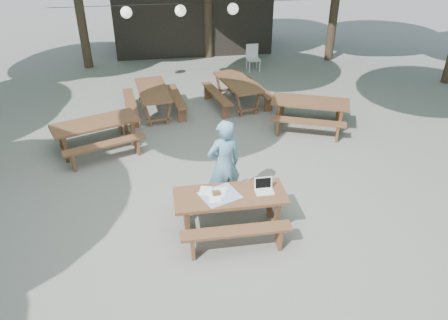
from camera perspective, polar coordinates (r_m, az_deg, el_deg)
name	(u,v)px	position (r m, az deg, el deg)	size (l,w,h in m)	color
ground	(216,187)	(9.27, -1.08, -3.61)	(80.00, 80.00, 0.00)	slate
pavilion	(191,12)	(18.55, -4.30, 18.73)	(6.00, 3.00, 2.80)	black
main_picnic_table	(230,211)	(7.97, 0.79, -6.64)	(2.00, 1.58, 0.75)	#52351D
picnic_table_nw	(97,136)	(10.91, -16.24, 3.09)	(2.34, 2.15, 0.75)	#52351D
picnic_table_ne	(309,113)	(11.84, 11.07, 6.00)	(2.35, 2.17, 0.75)	#52351D
picnic_table_far_w	(154,101)	(12.54, -9.15, 7.62)	(1.80, 2.08, 0.75)	#52351D
picnic_table_far_e	(237,93)	(12.97, 1.75, 8.80)	(1.95, 2.19, 0.75)	#52351D
woman	(224,165)	(8.28, 0.00, -0.61)	(0.67, 0.44, 1.85)	#659AB8
plastic_chair	(253,63)	(15.96, 3.81, 12.51)	(0.47, 0.47, 0.90)	silver
laptop	(264,188)	(7.85, 5.23, -3.63)	(0.33, 0.26, 0.24)	white
tabletop_clutter	(219,195)	(7.73, -0.71, -4.54)	(0.81, 0.75, 0.08)	blue
paper_lanterns	(181,10)	(13.90, -5.65, 18.86)	(9.00, 0.34, 0.38)	black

